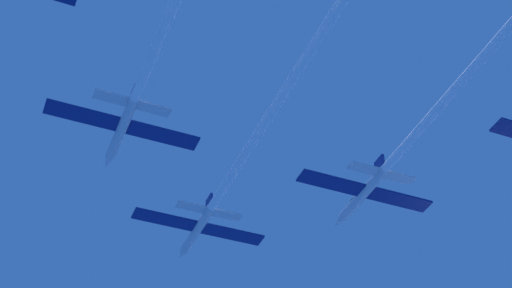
{
  "coord_description": "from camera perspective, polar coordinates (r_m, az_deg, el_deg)",
  "views": [
    {
      "loc": [
        -26.16,
        -83.14,
        -56.44
      ],
      "look_at": [
        -0.11,
        -19.13,
        0.21
      ],
      "focal_mm": 54.86,
      "sensor_mm": 36.0,
      "label": 1
    }
  ],
  "objects": [
    {
      "name": "jet_left_wing",
      "position": [
        78.65,
        -7.01,
        7.7
      ],
      "size": [
        17.56,
        53.67,
        2.91
      ],
      "color": "silver"
    },
    {
      "name": "jet_right_wing",
      "position": [
        84.95,
        13.59,
        3.06
      ],
      "size": [
        17.56,
        60.63,
        2.91
      ],
      "color": "silver"
    },
    {
      "name": "jet_lead",
      "position": [
        91.9,
        -1.44,
        -1.75
      ],
      "size": [
        17.56,
        51.89,
        2.91
      ],
      "color": "silver"
    }
  ]
}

